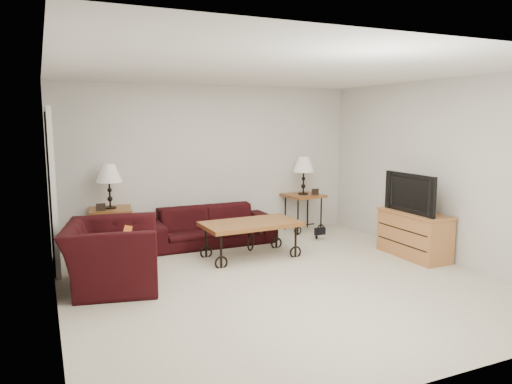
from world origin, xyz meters
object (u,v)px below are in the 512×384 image
Objects in this scene: lamp_left at (109,186)px; side_table_left at (111,230)px; backpack at (317,228)px; side_table_right at (303,213)px; television at (415,193)px; coffee_table at (251,240)px; sofa at (210,226)px; tv_stand at (414,234)px; lamp_right at (304,176)px; armchair at (112,255)px.

side_table_left is at bearing 0.00° from lamp_left.
side_table_left is 1.74× the size of backpack.
side_table_right reaches higher than backpack.
coffee_table is at bearing -113.70° from television.
sofa is 1.47× the size of coffee_table.
television reaches higher than side_table_right.
television is at bearing -63.11° from backpack.
coffee_table is at bearing 156.50° from tv_stand.
tv_stand is 1.62m from backpack.
coffee_table reaches higher than backpack.
side_table_right is 2.22m from television.
side_table_right is 2.14m from tv_stand.
lamp_right is at bearing 0.00° from side_table_left.
sofa is 2.08× the size of television.
lamp_right is 2.14m from television.
lamp_left reaches higher than side_table_left.
side_table_right reaches higher than sofa.
tv_stand is (3.90, -2.04, -0.66)m from lamp_left.
coffee_table is at bearing -143.21° from side_table_right.
side_table_left is 2.09m from coffee_table.
television is at bearing -72.87° from lamp_right.
armchair is (-0.20, -1.57, 0.06)m from side_table_left.
side_table_left is 3.23m from backpack.
television reaches higher than coffee_table.
lamp_right reaches higher than coffee_table.
tv_stand is (0.65, -2.04, -0.01)m from side_table_right.
backpack is (3.17, -0.60, -0.14)m from side_table_left.
lamp_right is at bearing 107.64° from tv_stand.
lamp_right is at bearing 36.79° from coffee_table.
lamp_left is at bearing 152.40° from tv_stand.
side_table_right is 0.68× the size of television.
coffee_table is at bearing -32.17° from side_table_left.
lamp_right is (3.26, 0.00, 0.01)m from lamp_left.
lamp_left is at bearing 147.83° from coffee_table.
armchair is (-1.68, -1.39, 0.09)m from sofa.
lamp_right is at bearing -53.55° from armchair.
side_table_right is at bearing 82.76° from backpack.
armchair is at bearing -155.55° from lamp_right.
armchair is at bearing -166.87° from coffee_table.
side_table_right is 1.75× the size of backpack.
coffee_table is at bearing -143.21° from lamp_right.
side_table_left is at bearing 152.40° from tv_stand.
lamp_left is 1.74× the size of backpack.
side_table_right is 0.56× the size of armchair.
side_table_right is 0.62m from backpack.
lamp_left is 2.21m from coffee_table.
side_table_left is 1.58m from armchair.
lamp_left is 3.33m from backpack.
tv_stand is at bearing -23.50° from coffee_table.
television is (2.12, -0.93, 0.67)m from coffee_table.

